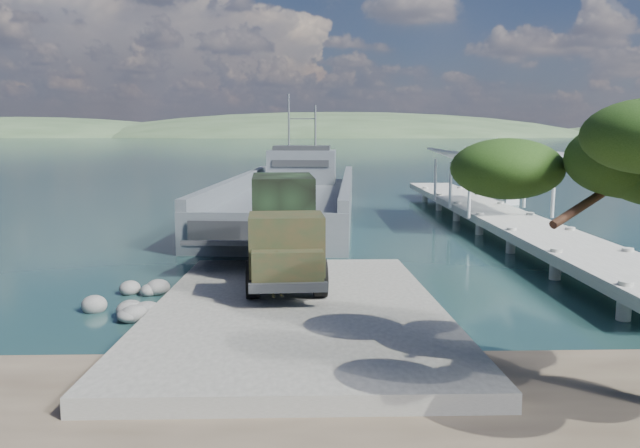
# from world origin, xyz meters

# --- Properties ---
(ground) EXTENTS (1400.00, 1400.00, 0.00)m
(ground) POSITION_xyz_m (0.00, 0.00, 0.00)
(ground) COLOR #1A3F3E
(ground) RESTS_ON ground
(boat_ramp) EXTENTS (10.00, 18.00, 0.50)m
(boat_ramp) POSITION_xyz_m (0.00, -1.00, 0.25)
(boat_ramp) COLOR slate
(boat_ramp) RESTS_ON ground
(shoreline_rocks) EXTENTS (3.20, 5.60, 0.90)m
(shoreline_rocks) POSITION_xyz_m (-6.20, 0.50, 0.00)
(shoreline_rocks) COLOR #5D5D5A
(shoreline_rocks) RESTS_ON ground
(distant_headlands) EXTENTS (1000.00, 240.00, 48.00)m
(distant_headlands) POSITION_xyz_m (50.00, 560.00, 0.00)
(distant_headlands) COLOR #344B2F
(distant_headlands) RESTS_ON ground
(pier) EXTENTS (6.40, 44.00, 6.10)m
(pier) POSITION_xyz_m (13.00, 18.77, 1.60)
(pier) COLOR #9D9D93
(pier) RESTS_ON ground
(landing_craft) EXTENTS (11.56, 36.24, 10.61)m
(landing_craft) POSITION_xyz_m (-0.73, 24.22, 0.87)
(landing_craft) COLOR #4D565B
(landing_craft) RESTS_ON ground
(military_truck) EXTENTS (3.36, 9.06, 4.13)m
(military_truck) POSITION_xyz_m (-0.58, 2.65, 2.56)
(military_truck) COLOR black
(military_truck) RESTS_ON boat_ramp
(soldier) EXTENTS (0.70, 0.62, 1.62)m
(soldier) POSITION_xyz_m (-0.66, -1.84, 1.31)
(soldier) COLOR #21301A
(soldier) RESTS_ON boat_ramp
(sailboat_near) EXTENTS (3.17, 5.21, 6.12)m
(sailboat_near) POSITION_xyz_m (17.74, 33.34, 0.33)
(sailboat_near) COLOR silver
(sailboat_near) RESTS_ON ground
(sailboat_far) EXTENTS (1.95, 5.02, 5.96)m
(sailboat_far) POSITION_xyz_m (18.13, 34.35, 0.32)
(sailboat_far) COLOR silver
(sailboat_far) RESTS_ON ground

